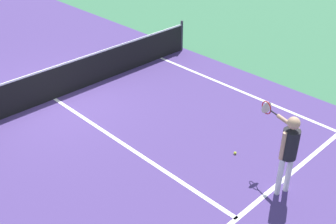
% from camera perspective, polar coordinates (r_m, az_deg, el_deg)
% --- Properties ---
extents(ground_plane, '(60.00, 60.00, 0.00)m').
position_cam_1_polar(ground_plane, '(12.00, -15.43, 1.77)').
color(ground_plane, '#38724C').
extents(court_surface_inbounds, '(10.62, 24.40, 0.00)m').
position_cam_1_polar(court_surface_inbounds, '(12.00, -15.43, 1.77)').
color(court_surface_inbounds, '#4C387A').
rests_on(court_surface_inbounds, ground_plane).
extents(line_sideline_right, '(0.10, 11.89, 0.01)m').
position_cam_1_polar(line_sideline_right, '(11.09, 20.62, -1.74)').
color(line_sideline_right, white).
rests_on(line_sideline_right, ground_plane).
extents(line_service_near, '(8.22, 0.10, 0.01)m').
position_cam_1_polar(line_service_near, '(7.99, 9.52, -14.34)').
color(line_service_near, white).
rests_on(line_service_near, ground_plane).
extents(line_center_service, '(0.10, 6.40, 0.01)m').
position_cam_1_polar(line_center_service, '(9.68, -5.68, -4.76)').
color(line_center_service, white).
rests_on(line_center_service, ground_plane).
extents(net, '(10.34, 0.09, 1.07)m').
position_cam_1_polar(net, '(11.78, -15.75, 3.86)').
color(net, '#33383D').
rests_on(net, ground_plane).
extents(player_near, '(0.76, 1.15, 1.75)m').
position_cam_1_polar(player_near, '(8.08, 16.33, -4.58)').
color(player_near, white).
rests_on(player_near, ground_plane).
extents(tennis_ball_mid_court, '(0.07, 0.07, 0.07)m').
position_cam_1_polar(tennis_ball_mid_court, '(9.49, 9.27, -5.63)').
color(tennis_ball_mid_court, '#CCE033').
rests_on(tennis_ball_mid_court, ground_plane).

